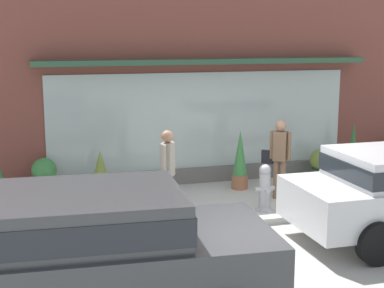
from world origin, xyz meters
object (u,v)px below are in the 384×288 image
at_px(potted_plant_window_right, 320,163).
at_px(potted_plant_corner_tall, 240,161).
at_px(fire_hydrant, 265,188).
at_px(potted_plant_window_center, 353,151).
at_px(pedestrian_with_handbag, 279,154).
at_px(pedestrian_passerby, 168,168).
at_px(parked_car_dark_gray, 98,249).
at_px(potted_plant_window_left, 2,190).
at_px(potted_plant_doorstep, 44,177).
at_px(potted_plant_by_entrance, 101,175).

height_order(potted_plant_window_right, potted_plant_corner_tall, potted_plant_corner_tall).
xyz_separation_m(fire_hydrant, potted_plant_window_center, (3.12, 1.88, 0.19)).
distance_m(pedestrian_with_handbag, potted_plant_window_right, 2.16).
bearing_deg(potted_plant_corner_tall, fire_hydrant, -94.58).
xyz_separation_m(pedestrian_with_handbag, potted_plant_window_center, (2.50, 1.18, -0.31)).
height_order(pedestrian_passerby, parked_car_dark_gray, pedestrian_passerby).
relative_size(parked_car_dark_gray, potted_plant_window_left, 5.22).
distance_m(pedestrian_with_handbag, potted_plant_corner_tall, 1.13).
bearing_deg(pedestrian_passerby, potted_plant_doorstep, 78.49).
bearing_deg(potted_plant_window_center, pedestrian_with_handbag, -154.77).
bearing_deg(potted_plant_window_left, parked_car_dark_gray, -76.25).
distance_m(fire_hydrant, pedestrian_with_handbag, 1.06).
bearing_deg(pedestrian_passerby, pedestrian_with_handbag, -42.26).
bearing_deg(parked_car_dark_gray, fire_hydrant, 47.71).
bearing_deg(parked_car_dark_gray, potted_plant_by_entrance, 86.33).
height_order(potted_plant_window_right, potted_plant_window_center, potted_plant_window_center).
relative_size(pedestrian_with_handbag, potted_plant_window_left, 2.11).
relative_size(potted_plant_window_center, potted_plant_by_entrance, 1.34).
bearing_deg(potted_plant_window_center, fire_hydrant, -149.01).
bearing_deg(potted_plant_doorstep, pedestrian_with_handbag, -16.52).
bearing_deg(potted_plant_window_center, potted_plant_window_left, -178.34).
relative_size(pedestrian_with_handbag, potted_plant_corner_tall, 1.25).
relative_size(fire_hydrant, potted_plant_by_entrance, 0.92).
xyz_separation_m(fire_hydrant, potted_plant_window_left, (-4.92, 1.64, -0.08)).
relative_size(potted_plant_window_right, potted_plant_doorstep, 0.82).
bearing_deg(parked_car_dark_gray, potted_plant_doorstep, 98.33).
bearing_deg(potted_plant_corner_tall, pedestrian_passerby, -141.42).
bearing_deg(potted_plant_corner_tall, potted_plant_window_center, 4.01).
relative_size(pedestrian_passerby, potted_plant_corner_tall, 1.27).
bearing_deg(fire_hydrant, potted_plant_window_right, 40.03).
relative_size(potted_plant_window_right, potted_plant_window_center, 0.53).
relative_size(potted_plant_window_left, potted_plant_by_entrance, 0.78).
bearing_deg(pedestrian_passerby, potted_plant_window_left, 93.96).
xyz_separation_m(potted_plant_by_entrance, potted_plant_corner_tall, (3.07, -0.19, 0.16)).
xyz_separation_m(pedestrian_with_handbag, potted_plant_doorstep, (-4.70, 1.39, -0.50)).
distance_m(parked_car_dark_gray, potted_plant_window_right, 8.08).
xyz_separation_m(pedestrian_with_handbag, potted_plant_window_right, (1.68, 1.23, -0.58)).
relative_size(pedestrian_with_handbag, pedestrian_passerby, 0.98).
bearing_deg(pedestrian_passerby, potted_plant_by_entrance, 60.97).
height_order(pedestrian_passerby, potted_plant_window_center, pedestrian_passerby).
relative_size(potted_plant_window_right, potted_plant_corner_tall, 0.54).
bearing_deg(fire_hydrant, parked_car_dark_gray, -136.33).
bearing_deg(potted_plant_window_left, fire_hydrant, -18.46).
bearing_deg(potted_plant_by_entrance, potted_plant_window_center, 0.16).
bearing_deg(potted_plant_window_center, parked_car_dark_gray, -141.63).
bearing_deg(pedestrian_passerby, potted_plant_window_center, -37.04).
distance_m(potted_plant_window_left, potted_plant_corner_tall, 5.06).
xyz_separation_m(potted_plant_window_center, potted_plant_by_entrance, (-6.06, -0.02, -0.16)).
xyz_separation_m(pedestrian_with_handbag, potted_plant_by_entrance, (-3.56, 1.16, -0.48)).
distance_m(parked_car_dark_gray, potted_plant_corner_tall, 6.42).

